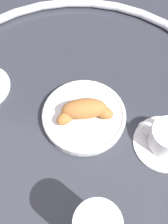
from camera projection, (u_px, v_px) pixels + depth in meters
ground_plane at (76, 117)px, 0.67m from camera, size 2.20×2.20×0.00m
table_chrome_rim at (76, 115)px, 0.66m from camera, size 0.79×0.79×0.02m
pastry_plate at (84, 116)px, 0.66m from camera, size 0.19×0.19×0.02m
croissant_large at (84, 111)px, 0.63m from camera, size 0.13×0.08×0.04m
coffee_cup_far at (166, 139)px, 0.61m from camera, size 0.14×0.14×0.06m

